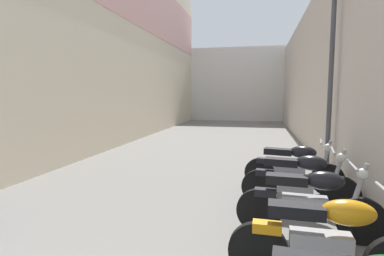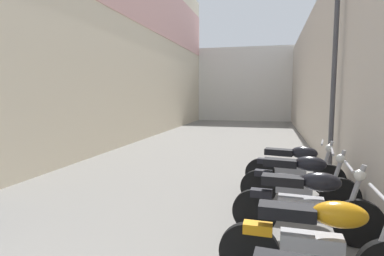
# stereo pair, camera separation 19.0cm
# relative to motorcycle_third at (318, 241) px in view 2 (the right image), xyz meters

# --- Properties ---
(ground_plane) EXTENTS (38.42, 38.42, 0.00)m
(ground_plane) POSITION_rel_motorcycle_third_xyz_m (-2.32, 5.97, -0.50)
(ground_plane) COLOR slate
(building_left) EXTENTS (0.45, 22.42, 8.31)m
(building_left) POSITION_rel_motorcycle_third_xyz_m (-5.78, 7.94, 3.70)
(building_left) COLOR beige
(building_left) RESTS_ON ground
(building_right) EXTENTS (0.45, 22.42, 5.00)m
(building_right) POSITION_rel_motorcycle_third_xyz_m (1.14, 7.97, 2.00)
(building_right) COLOR beige
(building_right) RESTS_ON ground
(building_far_end) EXTENTS (9.53, 2.00, 5.19)m
(building_far_end) POSITION_rel_motorcycle_third_xyz_m (-2.32, 20.18, 2.09)
(building_far_end) COLOR silver
(building_far_end) RESTS_ON ground
(motorcycle_third) EXTENTS (1.85, 0.58, 1.04)m
(motorcycle_third) POSITION_rel_motorcycle_third_xyz_m (0.00, 0.00, 0.00)
(motorcycle_third) COLOR black
(motorcycle_third) RESTS_ON ground
(motorcycle_fourth) EXTENTS (1.85, 0.58, 1.04)m
(motorcycle_fourth) POSITION_rel_motorcycle_third_xyz_m (-0.00, 1.09, 0.00)
(motorcycle_fourth) COLOR black
(motorcycle_fourth) RESTS_ON ground
(motorcycle_fifth) EXTENTS (1.84, 0.58, 1.04)m
(motorcycle_fifth) POSITION_rel_motorcycle_third_xyz_m (-0.00, 2.14, 0.00)
(motorcycle_fifth) COLOR black
(motorcycle_fifth) RESTS_ON ground
(motorcycle_sixth) EXTENTS (1.83, 0.58, 1.04)m
(motorcycle_sixth) POSITION_rel_motorcycle_third_xyz_m (-0.00, 3.09, 0.00)
(motorcycle_sixth) COLOR black
(motorcycle_sixth) RESTS_ON ground
(street_lamp) EXTENTS (0.79, 0.18, 4.28)m
(street_lamp) POSITION_rel_motorcycle_third_xyz_m (0.69, 4.03, 2.03)
(street_lamp) COLOR #47474C
(street_lamp) RESTS_ON ground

